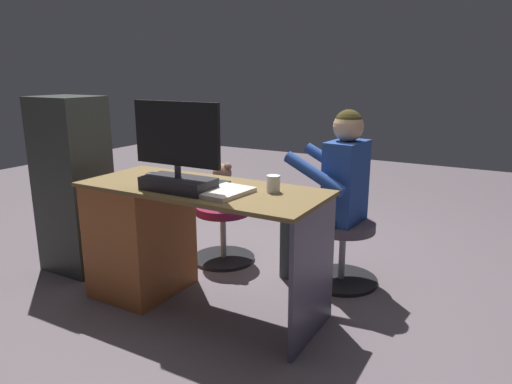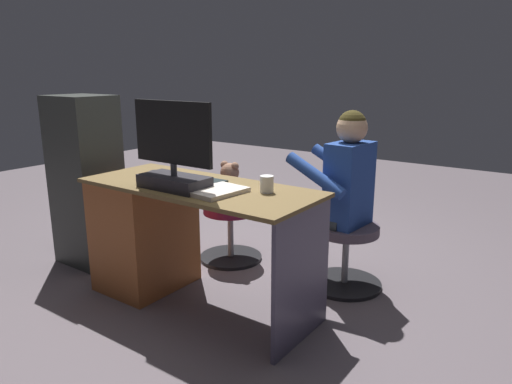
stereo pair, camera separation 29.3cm
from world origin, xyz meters
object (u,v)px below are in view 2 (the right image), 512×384
(desk, at_px, (155,230))
(office_chair_teddy, at_px, (230,227))
(monitor, at_px, (173,160))
(person, at_px, (337,185))
(cup, at_px, (267,184))
(teddy_bear, at_px, (231,186))
(keyboard, at_px, (194,180))
(computer_mouse, at_px, (154,173))
(visitor_chair, at_px, (346,250))
(tv_remote, at_px, (156,179))

(desk, relative_size, office_chair_teddy, 3.08)
(desk, distance_m, monitor, 0.63)
(desk, bearing_deg, person, -141.01)
(cup, bearing_deg, teddy_bear, -39.37)
(office_chair_teddy, relative_size, teddy_bear, 1.43)
(keyboard, relative_size, teddy_bear, 1.27)
(computer_mouse, distance_m, visitor_chair, 1.34)
(monitor, bearing_deg, office_chair_teddy, -72.94)
(monitor, distance_m, visitor_chair, 1.29)
(desk, distance_m, keyboard, 0.48)
(monitor, height_order, cup, monitor)
(monitor, xyz_separation_m, keyboard, (0.04, -0.20, -0.16))
(cup, distance_m, office_chair_teddy, 1.07)
(cup, height_order, office_chair_teddy, cup)
(desk, distance_m, teddy_bear, 0.71)
(tv_remote, bearing_deg, computer_mouse, -26.54)
(desk, height_order, office_chair_teddy, desk)
(keyboard, height_order, visitor_chair, keyboard)
(monitor, distance_m, person, 1.08)
(desk, xyz_separation_m, monitor, (-0.34, 0.14, 0.52))
(computer_mouse, relative_size, office_chair_teddy, 0.20)
(computer_mouse, bearing_deg, desk, 113.01)
(office_chair_teddy, height_order, teddy_bear, teddy_bear)
(keyboard, distance_m, tv_remote, 0.24)
(desk, bearing_deg, computer_mouse, -66.99)
(computer_mouse, height_order, cup, cup)
(monitor, bearing_deg, cup, -154.18)
(keyboard, xyz_separation_m, computer_mouse, (0.31, 0.03, 0.01))
(cup, bearing_deg, monitor, 25.82)
(cup, xyz_separation_m, person, (-0.11, -0.65, -0.12))
(desk, height_order, visitor_chair, desk)
(keyboard, xyz_separation_m, visitor_chair, (-0.70, -0.69, -0.51))
(cup, bearing_deg, visitor_chair, -106.04)
(visitor_chair, height_order, person, person)
(keyboard, bearing_deg, computer_mouse, 5.31)
(visitor_chair, distance_m, person, 0.43)
(computer_mouse, xyz_separation_m, office_chair_teddy, (-0.10, -0.64, -0.52))
(desk, xyz_separation_m, office_chair_teddy, (-0.09, -0.67, -0.15))
(desk, relative_size, keyboard, 3.47)
(desk, relative_size, visitor_chair, 2.95)
(keyboard, relative_size, cup, 4.57)
(tv_remote, distance_m, person, 1.15)
(keyboard, distance_m, computer_mouse, 0.31)
(desk, xyz_separation_m, teddy_bear, (-0.09, -0.68, 0.17))
(monitor, relative_size, cup, 6.03)
(keyboard, height_order, cup, cup)
(desk, relative_size, computer_mouse, 15.17)
(tv_remote, bearing_deg, teddy_bear, -76.94)
(tv_remote, bearing_deg, desk, -17.90)
(computer_mouse, bearing_deg, visitor_chair, -144.59)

